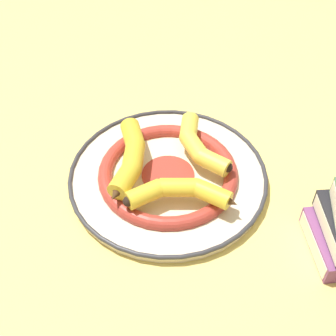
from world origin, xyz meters
name	(u,v)px	position (x,y,z in m)	size (l,w,h in m)	color
ground_plane	(165,182)	(0.00, 0.00, 0.00)	(2.80, 2.80, 0.00)	#E5CC6B
decorative_bowl	(168,175)	(-0.01, -0.01, 0.02)	(0.39, 0.39, 0.03)	beige
banana_a	(130,159)	(0.07, -0.01, 0.05)	(0.06, 0.22, 0.04)	gold
banana_b	(198,144)	(-0.06, -0.06, 0.05)	(0.11, 0.17, 0.04)	yellow
banana_c	(181,192)	(-0.03, 0.07, 0.05)	(0.21, 0.07, 0.03)	yellow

